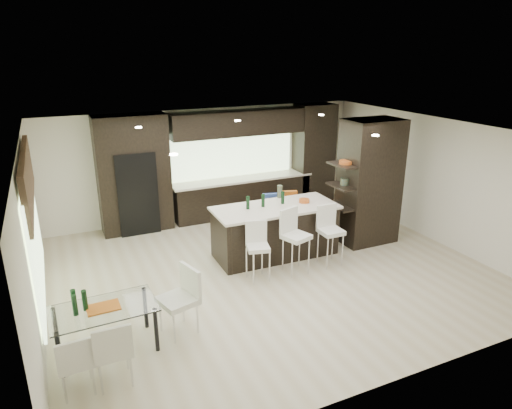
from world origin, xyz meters
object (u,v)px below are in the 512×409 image
kitchen_island (275,231)px  stool_right (330,242)px  chair_near (113,353)px  stool_left (258,258)px  chair_end (178,305)px  chair_far (76,365)px  bench (287,220)px  floor_vase (279,215)px  dining_table (106,329)px  stool_mid (296,248)px

kitchen_island → stool_right: bearing=-46.7°
kitchen_island → chair_near: 4.43m
stool_left → chair_end: bearing=-136.1°
chair_far → stool_left: bearing=25.1°
kitchen_island → chair_end: kitchen_island is taller
bench → kitchen_island: bearing=-113.7°
chair_near → chair_far: 0.45m
floor_vase → chair_end: bearing=-141.1°
kitchen_island → chair_far: bearing=-146.7°
stool_left → chair_far: 3.69m
kitchen_island → bench: bearing=52.4°
stool_right → dining_table: stool_right is taller
stool_left → chair_far: stool_left is taller
stool_right → chair_end: stool_right is taller
chair_near → chair_end: 1.27m
bench → floor_vase: floor_vase is taller
stool_right → bench: bearing=89.1°
stool_right → floor_vase: floor_vase is taller
dining_table → chair_far: chair_far is taller
stool_left → stool_mid: (0.78, -0.03, 0.06)m
stool_right → chair_far: (-4.83, -1.68, -0.09)m
kitchen_island → stool_left: (-0.78, -0.84, -0.08)m
stool_right → floor_vase: bearing=108.3°
dining_table → chair_far: size_ratio=1.81×
stool_mid → chair_far: stool_mid is taller
stool_mid → stool_right: bearing=-17.5°
floor_vase → dining_table: floor_vase is taller
stool_right → chair_near: (-4.39, -1.71, -0.05)m
stool_mid → dining_table: size_ratio=0.71×
dining_table → stool_mid: bearing=13.5°
stool_right → chair_near: stool_right is taller
bench → chair_near: size_ratio=1.61×
stool_left → chair_near: (-2.82, -1.72, -0.02)m
kitchen_island → stool_mid: size_ratio=2.51×
kitchen_island → floor_vase: floor_vase is taller
stool_left → stool_mid: size_ratio=0.89×
floor_vase → stool_left: bearing=-130.3°
stool_left → chair_end: size_ratio=0.95×
stool_mid → chair_far: size_ratio=1.29×
stool_left → chair_near: size_ratio=1.04×
kitchen_island → bench: kitchen_island is taller
bench → chair_near: 5.73m
kitchen_island → dining_table: kitchen_island is taller
stool_left → bench: 2.50m
kitchen_island → stool_left: 1.15m
kitchen_island → chair_end: 3.16m
bench → dining_table: dining_table is taller
stool_mid → floor_vase: floor_vase is taller
dining_table → chair_end: bearing=-1.8°
chair_end → dining_table: bearing=74.1°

